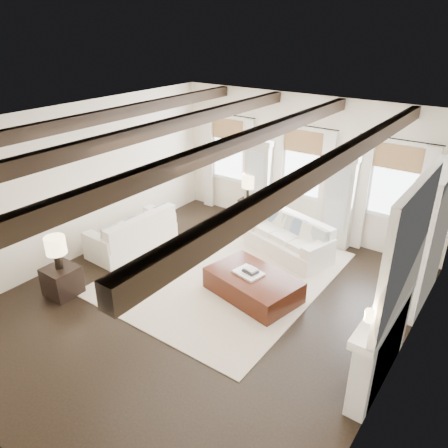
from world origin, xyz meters
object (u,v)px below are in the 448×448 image
Objects in this scene: sofa_back at (290,239)px; side_table_back at (249,210)px; ottoman at (253,285)px; sofa_left at (134,234)px; side_table_front at (62,281)px.

side_table_back is (-1.60, 0.84, -0.03)m from sofa_back.
ottoman is at bearing -55.68° from side_table_back.
sofa_left reaches higher than ottoman.
side_table_back is (1.29, 2.67, -0.04)m from sofa_left.
side_table_back is (-1.82, 2.67, 0.09)m from ottoman.
side_table_back reaches higher than side_table_front.
ottoman is 3.24m from side_table_back.
ottoman is (0.22, -1.83, -0.12)m from sofa_back.
ottoman is (3.12, -0.01, -0.13)m from sofa_left.
sofa_back reaches higher than side_table_back.
sofa_back is 1.81m from side_table_back.
side_table_front is 4.81m from side_table_back.
sofa_back is 1.27× the size of ottoman.
side_table_back is at bearing 77.26° from side_table_front.
side_table_front is at bearing -83.51° from sofa_left.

